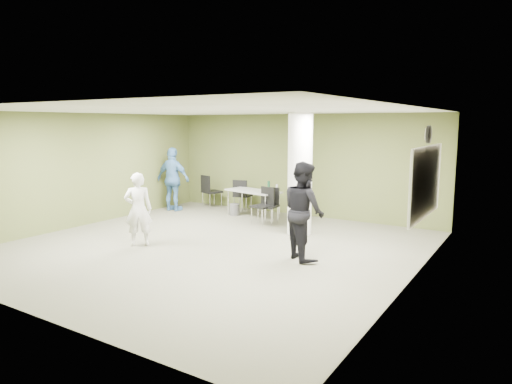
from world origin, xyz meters
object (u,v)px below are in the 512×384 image
Objects in this scene: woman_white at (138,209)px; man_black at (304,211)px; man_blue at (173,179)px; folding_table at (254,192)px; chair_back_left at (209,189)px.

woman_white is 3.48m from man_black.
man_black is at bearing 151.68° from man_blue.
folding_table is 1.96m from chair_back_left.
chair_back_left is at bearing -115.44° from woman_white.
woman_white is at bearing 53.81° from man_black.
man_blue reaches higher than chair_back_left.
man_blue reaches higher than folding_table.
man_black reaches higher than woman_white.
woman_white reaches higher than folding_table.
woman_white reaches higher than chair_back_left.
folding_table is 3.77m from woman_white.
man_black is (3.34, 0.98, 0.15)m from woman_white.
man_black is at bearing 166.16° from chair_back_left.
folding_table is at bearing -174.82° from man_blue.
woman_white is 0.83× the size of man_black.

